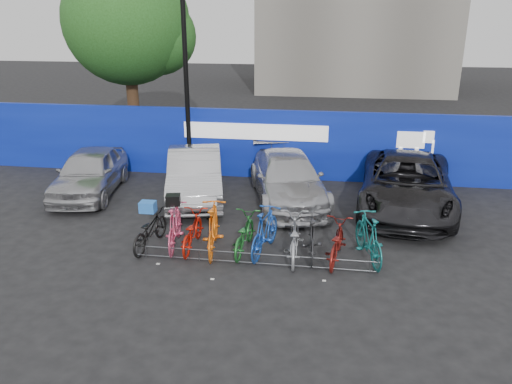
% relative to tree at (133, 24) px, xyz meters
% --- Properties ---
extents(ground, '(100.00, 100.00, 0.00)m').
position_rel_tree_xyz_m(ground, '(6.77, -10.06, -5.07)').
color(ground, black).
rests_on(ground, ground).
extents(hoarding, '(22.00, 0.18, 2.40)m').
position_rel_tree_xyz_m(hoarding, '(6.78, -4.06, -3.86)').
color(hoarding, '#0A1A8D').
rests_on(hoarding, ground).
extents(tree, '(5.40, 5.20, 7.80)m').
position_rel_tree_xyz_m(tree, '(0.00, 0.00, 0.00)').
color(tree, '#382314').
rests_on(tree, ground).
extents(lamppost, '(0.25, 0.50, 6.11)m').
position_rel_tree_xyz_m(lamppost, '(3.57, -4.66, -1.80)').
color(lamppost, black).
rests_on(lamppost, ground).
extents(bike_rack, '(5.60, 0.03, 0.30)m').
position_rel_tree_xyz_m(bike_rack, '(6.77, -10.66, -4.91)').
color(bike_rack, '#595B60').
rests_on(bike_rack, ground).
extents(car_0, '(2.36, 4.46, 1.45)m').
position_rel_tree_xyz_m(car_0, '(0.85, -6.62, -4.35)').
color(car_0, '#A8A8AC').
rests_on(car_0, ground).
extents(car_1, '(2.70, 4.83, 1.51)m').
position_rel_tree_xyz_m(car_1, '(4.25, -6.45, -4.31)').
color(car_1, '#AEAFB3').
rests_on(car_1, ground).
extents(car_2, '(3.16, 5.24, 1.42)m').
position_rel_tree_xyz_m(car_2, '(7.13, -6.29, -4.36)').
color(car_2, '#AEAFB4').
rests_on(car_2, ground).
extents(car_3, '(3.18, 5.86, 1.56)m').
position_rel_tree_xyz_m(car_3, '(10.62, -6.46, -4.29)').
color(car_3, black).
rests_on(car_3, ground).
extents(bike_0, '(0.78, 1.81, 0.92)m').
position_rel_tree_xyz_m(bike_0, '(4.09, -10.10, -4.61)').
color(bike_0, black).
rests_on(bike_0, ground).
extents(bike_1, '(0.79, 1.90, 1.11)m').
position_rel_tree_xyz_m(bike_1, '(4.70, -9.99, -4.52)').
color(bike_1, '#DF4973').
rests_on(bike_1, ground).
extents(bike_2, '(0.63, 1.72, 0.90)m').
position_rel_tree_xyz_m(bike_2, '(5.13, -10.01, -4.62)').
color(bike_2, red).
rests_on(bike_2, ground).
extents(bike_3, '(0.83, 2.06, 1.20)m').
position_rel_tree_xyz_m(bike_3, '(5.69, -10.09, -4.47)').
color(bike_3, orange).
rests_on(bike_3, ground).
extents(bike_4, '(0.72, 1.77, 0.91)m').
position_rel_tree_xyz_m(bike_4, '(6.41, -9.99, -4.61)').
color(bike_4, '#1C6825').
rests_on(bike_4, ground).
extents(bike_5, '(0.88, 1.93, 1.12)m').
position_rel_tree_xyz_m(bike_5, '(6.92, -10.00, -4.51)').
color(bike_5, '#1949B2').
rests_on(bike_5, ground).
extents(bike_6, '(0.78, 1.94, 1.00)m').
position_rel_tree_xyz_m(bike_6, '(7.62, -10.14, -4.57)').
color(bike_6, '#96999E').
rests_on(bike_6, ground).
extents(bike_7, '(0.60, 1.76, 1.04)m').
position_rel_tree_xyz_m(bike_7, '(8.04, -10.03, -4.55)').
color(bike_7, '#28282B').
rests_on(bike_7, ground).
extents(bike_8, '(0.85, 1.83, 0.93)m').
position_rel_tree_xyz_m(bike_8, '(8.61, -10.15, -4.61)').
color(bike_8, maroon).
rests_on(bike_8, ground).
extents(bike_9, '(1.00, 1.95, 1.13)m').
position_rel_tree_xyz_m(bike_9, '(9.34, -9.98, -4.51)').
color(bike_9, '#156F6F').
rests_on(bike_9, ground).
extents(cargo_crate, '(0.38, 0.29, 0.27)m').
position_rel_tree_xyz_m(cargo_crate, '(4.09, -10.10, -4.01)').
color(cargo_crate, blue).
rests_on(cargo_crate, bike_0).
extents(cargo_topcase, '(0.40, 0.37, 0.25)m').
position_rel_tree_xyz_m(cargo_topcase, '(4.70, -9.99, -3.84)').
color(cargo_topcase, black).
rests_on(cargo_topcase, bike_1).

